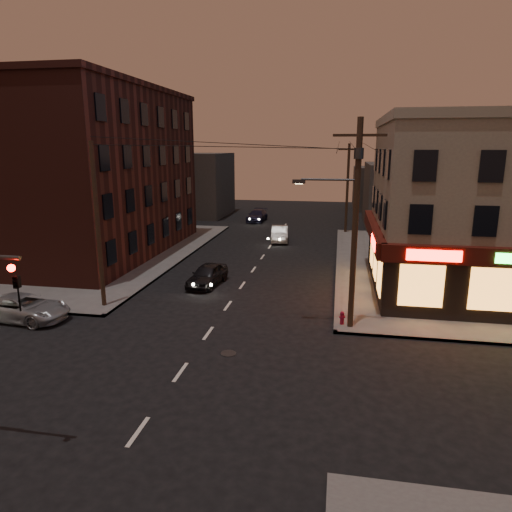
% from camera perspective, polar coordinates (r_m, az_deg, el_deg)
% --- Properties ---
extents(ground, '(120.00, 120.00, 0.00)m').
position_cam_1_polar(ground, '(19.19, -9.42, -14.14)').
color(ground, black).
rests_on(ground, ground).
extents(sidewalk_ne, '(24.00, 28.00, 0.15)m').
position_cam_1_polar(sidewalk_ne, '(37.97, 28.42, -1.50)').
color(sidewalk_ne, '#514F4C').
rests_on(sidewalk_ne, ground).
extents(sidewalk_nw, '(24.00, 28.00, 0.15)m').
position_cam_1_polar(sidewalk_nw, '(43.28, -23.64, 0.68)').
color(sidewalk_nw, '#514F4C').
rests_on(sidewalk_nw, ground).
extents(pizza_building, '(15.85, 12.85, 10.50)m').
position_cam_1_polar(pizza_building, '(31.20, 28.94, 5.40)').
color(pizza_building, gray).
rests_on(pizza_building, sidewalk_ne).
extents(brick_apartment, '(12.00, 20.00, 13.00)m').
position_cam_1_polar(brick_apartment, '(40.56, -20.35, 9.60)').
color(brick_apartment, '#481D17').
rests_on(brick_apartment, sidewalk_nw).
extents(bg_building_ne_a, '(10.00, 12.00, 7.00)m').
position_cam_1_polar(bg_building_ne_a, '(54.79, 18.82, 7.22)').
color(bg_building_ne_a, '#3F3D3A').
rests_on(bg_building_ne_a, ground).
extents(bg_building_nw, '(9.00, 10.00, 8.00)m').
position_cam_1_polar(bg_building_nw, '(61.16, -7.91, 8.86)').
color(bg_building_nw, '#3F3D3A').
rests_on(bg_building_nw, ground).
extents(bg_building_ne_b, '(8.00, 8.00, 6.00)m').
position_cam_1_polar(bg_building_ne_b, '(68.45, 15.47, 8.15)').
color(bg_building_ne_b, '#3F3D3A').
rests_on(bg_building_ne_b, ground).
extents(utility_pole_main, '(4.20, 0.44, 10.00)m').
position_cam_1_polar(utility_pole_main, '(21.96, 12.05, 5.14)').
color(utility_pole_main, '#382619').
rests_on(utility_pole_main, sidewalk_ne).
extents(utility_pole_far, '(0.26, 0.26, 9.00)m').
position_cam_1_polar(utility_pole_far, '(48.13, 11.35, 8.27)').
color(utility_pole_far, '#382619').
rests_on(utility_pole_far, sidewalk_ne).
extents(utility_pole_west, '(0.24, 0.24, 9.00)m').
position_cam_1_polar(utility_pole_west, '(26.17, -19.16, 3.54)').
color(utility_pole_west, '#382619').
rests_on(utility_pole_west, sidewalk_nw).
extents(suv_cross, '(4.98, 2.64, 1.34)m').
position_cam_1_polar(suv_cross, '(26.81, -27.03, -5.78)').
color(suv_cross, '#92969A').
rests_on(suv_cross, ground).
extents(sedan_near, '(2.16, 4.30, 1.41)m').
position_cam_1_polar(sedan_near, '(29.92, -6.10, -2.35)').
color(sedan_near, black).
rests_on(sedan_near, ground).
extents(sedan_mid, '(2.03, 4.56, 1.45)m').
position_cam_1_polar(sedan_mid, '(43.69, 2.98, 2.80)').
color(sedan_mid, gray).
rests_on(sedan_mid, ground).
extents(sedan_far, '(2.14, 4.84, 1.38)m').
position_cam_1_polar(sedan_far, '(55.39, 0.13, 5.07)').
color(sedan_far, black).
rests_on(sedan_far, ground).
extents(fire_hydrant, '(0.30, 0.30, 0.67)m').
position_cam_1_polar(fire_hydrant, '(23.47, 10.71, -7.52)').
color(fire_hydrant, maroon).
rests_on(fire_hydrant, sidewalk_ne).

